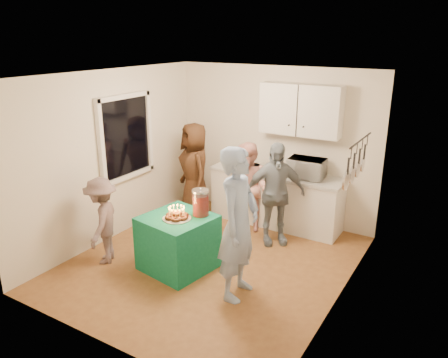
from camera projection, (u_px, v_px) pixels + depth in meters
The scene contains 19 objects.
floor at pixel (211, 262), 6.19m from camera, with size 4.00×4.00×0.00m, color brown.
ceiling at pixel (209, 75), 5.36m from camera, with size 4.00×4.00×0.00m, color white.
back_wall at pixel (274, 144), 7.40m from camera, with size 3.60×3.60×0.00m, color silver.
left_wall at pixel (111, 157), 6.65m from camera, with size 4.00×4.00×0.00m, color silver.
right_wall at pixel (345, 201), 4.89m from camera, with size 4.00×4.00×0.00m, color silver.
window_night at pixel (125, 137), 6.80m from camera, with size 0.04×1.00×1.20m, color black.
counter at pixel (276, 200), 7.33m from camera, with size 2.20×0.58×0.86m, color white.
countertop at pixel (277, 174), 7.19m from camera, with size 2.24×0.62×0.05m, color beige.
upper_cabinet at pixel (301, 110), 6.82m from camera, with size 1.30×0.30×0.80m, color white.
pot_rack at pixel (357, 160), 5.40m from camera, with size 0.12×1.00×0.60m, color black.
microwave at pixel (306, 168), 6.88m from camera, with size 0.56×0.38×0.31m, color white.
party_table at pixel (178, 242), 5.94m from camera, with size 0.85×0.85×0.76m, color #11734C.
donut_cake at pixel (177, 213), 5.73m from camera, with size 0.38×0.38×0.18m, color #381C0C, non-canonical shape.
punch_jar at pixel (201, 203), 5.83m from camera, with size 0.22×0.22×0.34m, color red.
man_birthday at pixel (239, 224), 5.16m from camera, with size 0.69×0.45×1.89m, color #94AED7.
woman_back_left at pixel (195, 171), 7.49m from camera, with size 0.82×0.53×1.68m, color brown.
woman_back_center at pixel (249, 187), 7.02m from camera, with size 0.71×0.55×1.46m, color #EA807A.
woman_back_right at pixel (274, 194), 6.55m from camera, with size 0.94×0.39×1.59m, color black.
child_near_left at pixel (102, 221), 6.04m from camera, with size 0.80×0.46×1.24m, color #5E4B4C.
Camera 1 is at (2.99, -4.61, 3.09)m, focal length 35.00 mm.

